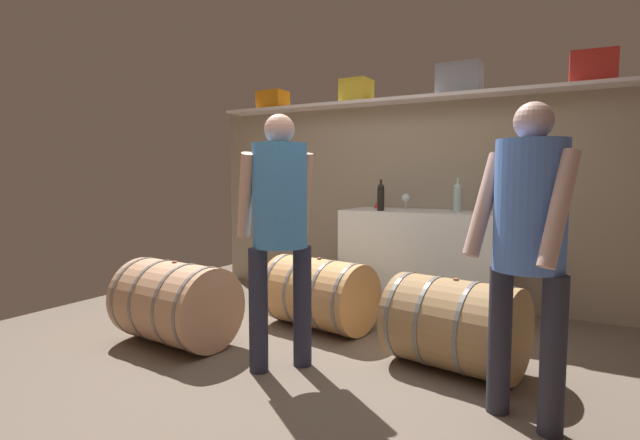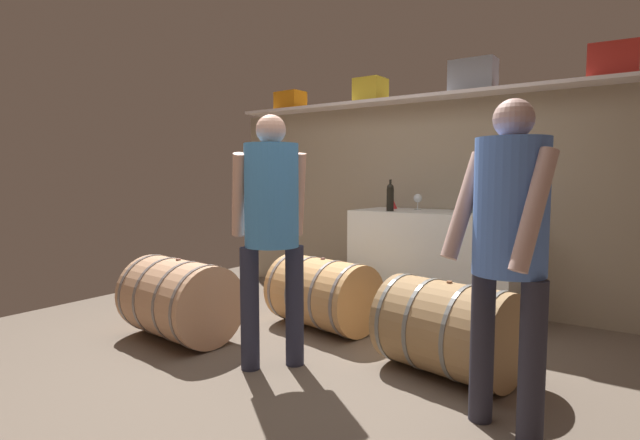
{
  "view_description": "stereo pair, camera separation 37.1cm",
  "coord_description": "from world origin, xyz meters",
  "px_view_note": "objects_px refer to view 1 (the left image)",
  "views": [
    {
      "loc": [
        1.59,
        -2.6,
        1.25
      ],
      "look_at": [
        -0.19,
        0.65,
        0.93
      ],
      "focal_mm": 27.48,
      "sensor_mm": 36.0,
      "label": 1
    },
    {
      "loc": [
        1.91,
        -2.4,
        1.25
      ],
      "look_at": [
        -0.19,
        0.65,
        0.93
      ],
      "focal_mm": 27.48,
      "sensor_mm": 36.0,
      "label": 2
    }
  ],
  "objects_px": {
    "wine_bottle_dark": "(381,197)",
    "red_funnel": "(379,202)",
    "toolcase_red": "(593,68)",
    "wine_barrel_far": "(176,303)",
    "winemaker_pouring": "(529,230)",
    "work_cabinet": "(424,261)",
    "wine_barrel_near": "(455,324)",
    "toolcase_yellow": "(356,91)",
    "visitor_tasting": "(280,215)",
    "toolcase_grey": "(459,79)",
    "wine_bottle_clear": "(458,197)",
    "toolcase_orange": "(273,100)",
    "wine_barrel_flank": "(319,293)",
    "wine_glass": "(406,198)"
  },
  "relations": [
    {
      "from": "toolcase_red",
      "to": "winemaker_pouring",
      "type": "distance_m",
      "value": 2.38
    },
    {
      "from": "wine_bottle_dark",
      "to": "red_funnel",
      "type": "xyz_separation_m",
      "value": [
        -0.15,
        0.34,
        -0.07
      ]
    },
    {
      "from": "toolcase_orange",
      "to": "wine_bottle_clear",
      "type": "distance_m",
      "value": 2.4
    },
    {
      "from": "toolcase_yellow",
      "to": "winemaker_pouring",
      "type": "height_order",
      "value": "toolcase_yellow"
    },
    {
      "from": "toolcase_orange",
      "to": "toolcase_grey",
      "type": "height_order",
      "value": "toolcase_grey"
    },
    {
      "from": "work_cabinet",
      "to": "wine_bottle_clear",
      "type": "bearing_deg",
      "value": 1.12
    },
    {
      "from": "toolcase_yellow",
      "to": "wine_bottle_dark",
      "type": "distance_m",
      "value": 1.24
    },
    {
      "from": "wine_barrel_flank",
      "to": "winemaker_pouring",
      "type": "distance_m",
      "value": 2.03
    },
    {
      "from": "wine_bottle_clear",
      "to": "wine_barrel_near",
      "type": "distance_m",
      "value": 1.54
    },
    {
      "from": "winemaker_pouring",
      "to": "wine_barrel_near",
      "type": "bearing_deg",
      "value": -23.55
    },
    {
      "from": "toolcase_red",
      "to": "work_cabinet",
      "type": "bearing_deg",
      "value": -172.96
    },
    {
      "from": "wine_bottle_dark",
      "to": "red_funnel",
      "type": "distance_m",
      "value": 0.38
    },
    {
      "from": "wine_barrel_far",
      "to": "winemaker_pouring",
      "type": "bearing_deg",
      "value": 5.43
    },
    {
      "from": "wine_bottle_dark",
      "to": "wine_glass",
      "type": "relative_size",
      "value": 1.89
    },
    {
      "from": "toolcase_grey",
      "to": "winemaker_pouring",
      "type": "relative_size",
      "value": 0.25
    },
    {
      "from": "work_cabinet",
      "to": "wine_bottle_clear",
      "type": "relative_size",
      "value": 4.83
    },
    {
      "from": "wine_bottle_dark",
      "to": "wine_barrel_far",
      "type": "height_order",
      "value": "wine_bottle_dark"
    },
    {
      "from": "wine_glass",
      "to": "toolcase_yellow",
      "type": "bearing_deg",
      "value": 167.48
    },
    {
      "from": "winemaker_pouring",
      "to": "wine_glass",
      "type": "bearing_deg",
      "value": -31.08
    },
    {
      "from": "toolcase_orange",
      "to": "toolcase_grey",
      "type": "relative_size",
      "value": 0.79
    },
    {
      "from": "work_cabinet",
      "to": "wine_bottle_clear",
      "type": "height_order",
      "value": "wine_bottle_clear"
    },
    {
      "from": "wine_barrel_far",
      "to": "wine_bottle_clear",
      "type": "bearing_deg",
      "value": 53.5
    },
    {
      "from": "toolcase_grey",
      "to": "visitor_tasting",
      "type": "xyz_separation_m",
      "value": [
        -0.64,
        -2.05,
        -1.15
      ]
    },
    {
      "from": "winemaker_pouring",
      "to": "toolcase_red",
      "type": "bearing_deg",
      "value": -71.5
    },
    {
      "from": "toolcase_yellow",
      "to": "winemaker_pouring",
      "type": "distance_m",
      "value": 3.02
    },
    {
      "from": "wine_barrel_near",
      "to": "wine_barrel_far",
      "type": "xyz_separation_m",
      "value": [
        -1.96,
        -0.51,
        0.01
      ]
    },
    {
      "from": "work_cabinet",
      "to": "wine_barrel_near",
      "type": "distance_m",
      "value": 1.43
    },
    {
      "from": "toolcase_grey",
      "to": "wine_glass",
      "type": "relative_size",
      "value": 2.61
    },
    {
      "from": "wine_glass",
      "to": "toolcase_orange",
      "type": "bearing_deg",
      "value": 175.38
    },
    {
      "from": "toolcase_red",
      "to": "wine_barrel_flank",
      "type": "bearing_deg",
      "value": -151.85
    },
    {
      "from": "toolcase_grey",
      "to": "red_funnel",
      "type": "bearing_deg",
      "value": -171.28
    },
    {
      "from": "toolcase_yellow",
      "to": "visitor_tasting",
      "type": "xyz_separation_m",
      "value": [
        0.41,
        -2.05,
        -1.12
      ]
    },
    {
      "from": "wine_bottle_dark",
      "to": "toolcase_red",
      "type": "bearing_deg",
      "value": 14.9
    },
    {
      "from": "work_cabinet",
      "to": "winemaker_pouring",
      "type": "height_order",
      "value": "winemaker_pouring"
    },
    {
      "from": "red_funnel",
      "to": "toolcase_orange",
      "type": "bearing_deg",
      "value": 175.47
    },
    {
      "from": "red_funnel",
      "to": "wine_barrel_near",
      "type": "relative_size",
      "value": 0.13
    },
    {
      "from": "wine_barrel_far",
      "to": "wine_barrel_flank",
      "type": "xyz_separation_m",
      "value": [
        0.76,
        0.86,
        -0.02
      ]
    },
    {
      "from": "wine_barrel_near",
      "to": "winemaker_pouring",
      "type": "distance_m",
      "value": 1.0
    },
    {
      "from": "toolcase_red",
      "to": "work_cabinet",
      "type": "height_order",
      "value": "toolcase_red"
    },
    {
      "from": "toolcase_orange",
      "to": "toolcase_yellow",
      "type": "bearing_deg",
      "value": 3.47
    },
    {
      "from": "wine_glass",
      "to": "wine_bottle_dark",
      "type": "bearing_deg",
      "value": -113.24
    },
    {
      "from": "toolcase_orange",
      "to": "toolcase_yellow",
      "type": "height_order",
      "value": "toolcase_yellow"
    },
    {
      "from": "winemaker_pouring",
      "to": "red_funnel",
      "type": "bearing_deg",
      "value": -26.03
    },
    {
      "from": "wine_barrel_flank",
      "to": "visitor_tasting",
      "type": "relative_size",
      "value": 0.57
    },
    {
      "from": "red_funnel",
      "to": "toolcase_red",
      "type": "bearing_deg",
      "value": 3.35
    },
    {
      "from": "wine_bottle_clear",
      "to": "wine_barrel_flank",
      "type": "distance_m",
      "value": 1.52
    },
    {
      "from": "wine_bottle_clear",
      "to": "visitor_tasting",
      "type": "xyz_separation_m",
      "value": [
        -0.71,
        -1.82,
        -0.07
      ]
    },
    {
      "from": "wine_glass",
      "to": "winemaker_pouring",
      "type": "xyz_separation_m",
      "value": [
        1.3,
        -1.94,
        -0.06
      ]
    },
    {
      "from": "winemaker_pouring",
      "to": "visitor_tasting",
      "type": "xyz_separation_m",
      "value": [
        -1.48,
        0.01,
        0.02
      ]
    },
    {
      "from": "red_funnel",
      "to": "wine_barrel_far",
      "type": "xyz_separation_m",
      "value": [
        -0.86,
        -1.93,
        -0.69
      ]
    }
  ]
}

